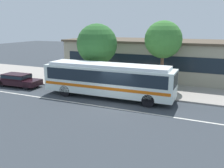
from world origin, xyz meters
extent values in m
plane|color=#343940|center=(0.00, 0.00, 0.00)|extent=(120.00, 120.00, 0.00)
cube|color=#9C948C|center=(0.00, 6.88, 0.06)|extent=(60.00, 8.00, 0.12)
cube|color=silver|center=(0.00, -0.80, 0.00)|extent=(56.00, 0.16, 0.01)
cube|color=white|center=(-1.29, 1.53, 1.56)|extent=(11.29, 2.68, 2.27)
cube|color=white|center=(-1.29, 1.53, 2.81)|extent=(10.38, 2.37, 0.24)
cube|color=#19232D|center=(-1.29, 1.53, 2.01)|extent=(10.61, 2.69, 1.00)
cube|color=#D55C0F|center=(-1.29, 1.53, 1.15)|extent=(11.06, 2.70, 0.24)
cube|color=#19232D|center=(4.27, 1.66, 2.01)|extent=(0.17, 2.14, 1.09)
cylinder|color=black|center=(2.50, 2.69, 0.50)|extent=(1.01, 0.30, 1.00)
cylinder|color=black|center=(2.55, 0.54, 0.50)|extent=(1.01, 0.30, 1.00)
cylinder|color=black|center=(-4.91, 2.52, 0.50)|extent=(1.01, 0.30, 1.00)
cylinder|color=black|center=(-4.86, 0.37, 0.50)|extent=(1.01, 0.30, 1.00)
cube|color=black|center=(-11.19, 1.36, 0.52)|extent=(4.73, 2.00, 0.55)
cube|color=black|center=(-11.42, 1.35, 1.04)|extent=(2.68, 1.68, 0.50)
cube|color=#19232D|center=(-11.42, 1.35, 1.06)|extent=(2.73, 1.70, 0.32)
cylinder|color=black|center=(-9.69, 2.21, 0.32)|extent=(0.65, 0.25, 0.64)
cylinder|color=black|center=(-9.62, 0.66, 0.32)|extent=(0.65, 0.25, 0.64)
cylinder|color=black|center=(-12.76, 2.05, 0.32)|extent=(0.65, 0.25, 0.64)
cylinder|color=black|center=(-12.68, 0.51, 0.32)|extent=(0.65, 0.25, 0.64)
cylinder|color=#2A3D44|center=(-5.91, 3.62, 0.57)|extent=(0.14, 0.14, 0.89)
cylinder|color=#2A3D44|center=(-5.93, 3.47, 0.57)|extent=(0.14, 0.14, 0.89)
cylinder|color=green|center=(-5.92, 3.55, 1.33)|extent=(0.37, 0.37, 0.64)
sphere|color=tan|center=(-5.92, 3.55, 1.76)|extent=(0.22, 0.22, 0.22)
cylinder|color=#746954|center=(-4.32, 4.07, 0.56)|extent=(0.14, 0.14, 0.88)
cylinder|color=#746954|center=(-4.30, 3.91, 0.56)|extent=(0.14, 0.14, 0.88)
cylinder|color=gold|center=(-4.31, 3.99, 1.29)|extent=(0.38, 0.38, 0.56)
sphere|color=#D3B675|center=(-4.31, 3.99, 1.69)|extent=(0.23, 0.23, 0.23)
cylinder|color=#2B3549|center=(-4.12, 3.96, 0.57)|extent=(0.14, 0.14, 0.90)
cylinder|color=#2B3549|center=(-4.26, 3.88, 0.57)|extent=(0.14, 0.14, 0.90)
cylinder|color=#54584C|center=(-4.19, 3.92, 1.34)|extent=(0.46, 0.46, 0.65)
sphere|color=tan|center=(-4.19, 3.92, 1.77)|extent=(0.21, 0.21, 0.21)
cylinder|color=gray|center=(2.06, 3.67, 1.33)|extent=(0.08, 0.08, 2.43)
cube|color=yellow|center=(2.06, 3.67, 2.35)|extent=(0.09, 0.44, 0.56)
cylinder|color=brown|center=(-4.05, 4.91, 1.48)|extent=(0.39, 0.39, 2.71)
sphere|color=#2F682E|center=(-4.05, 4.91, 4.24)|extent=(4.01, 4.01, 4.01)
cylinder|color=brown|center=(2.21, 6.24, 1.83)|extent=(0.30, 0.30, 3.43)
sphere|color=#3B7B33|center=(2.21, 6.24, 4.77)|extent=(3.48, 3.48, 3.48)
cube|color=#A09A84|center=(0.23, 11.97, 2.07)|extent=(21.15, 7.57, 4.13)
cube|color=#19232D|center=(0.23, 8.17, 2.27)|extent=(19.45, 0.04, 1.49)
cube|color=#4F4334|center=(0.23, 11.97, 4.25)|extent=(21.55, 7.97, 0.24)
camera|label=1|loc=(7.25, -16.60, 6.08)|focal=39.00mm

